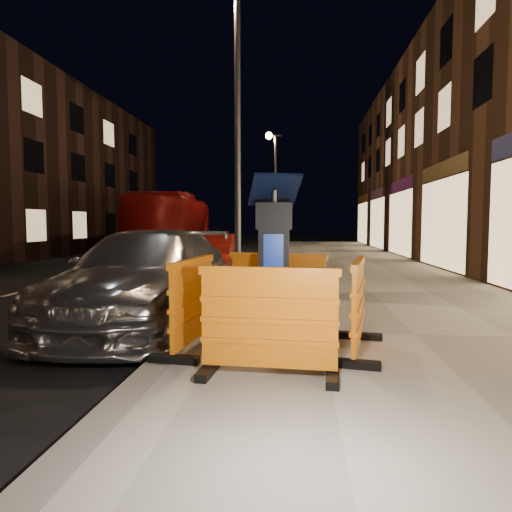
# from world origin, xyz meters

# --- Properties ---
(ground_plane) EXTENTS (120.00, 120.00, 0.00)m
(ground_plane) POSITION_xyz_m (0.00, 0.00, 0.00)
(ground_plane) COLOR black
(ground_plane) RESTS_ON ground
(sidewalk) EXTENTS (6.00, 60.00, 0.15)m
(sidewalk) POSITION_xyz_m (3.00, 0.00, 0.07)
(sidewalk) COLOR gray
(sidewalk) RESTS_ON ground
(kerb) EXTENTS (0.30, 60.00, 0.15)m
(kerb) POSITION_xyz_m (0.00, 0.00, 0.07)
(kerb) COLOR slate
(kerb) RESTS_ON ground
(parking_kiosk) EXTENTS (0.68, 0.68, 1.89)m
(parking_kiosk) POSITION_xyz_m (1.18, -0.89, 1.10)
(parking_kiosk) COLOR black
(parking_kiosk) RESTS_ON sidewalk
(barrier_front) EXTENTS (1.39, 0.65, 1.06)m
(barrier_front) POSITION_xyz_m (1.18, -1.84, 0.68)
(barrier_front) COLOR orange
(barrier_front) RESTS_ON sidewalk
(barrier_back) EXTENTS (1.44, 0.82, 1.06)m
(barrier_back) POSITION_xyz_m (1.18, 0.06, 0.68)
(barrier_back) COLOR orange
(barrier_back) RESTS_ON sidewalk
(barrier_kerbside) EXTENTS (0.71, 1.41, 1.06)m
(barrier_kerbside) POSITION_xyz_m (0.23, -0.89, 0.68)
(barrier_kerbside) COLOR orange
(barrier_kerbside) RESTS_ON sidewalk
(barrier_bldgside) EXTENTS (0.80, 1.43, 1.06)m
(barrier_bldgside) POSITION_xyz_m (2.13, -0.89, 0.68)
(barrier_bldgside) COLOR orange
(barrier_bldgside) RESTS_ON sidewalk
(car_silver) EXTENTS (2.16, 5.19, 1.50)m
(car_silver) POSITION_xyz_m (-0.95, 1.04, 0.00)
(car_silver) COLOR #B2B2B7
(car_silver) RESTS_ON ground
(car_red) EXTENTS (1.61, 3.83, 1.23)m
(car_red) POSITION_xyz_m (-1.41, 9.32, 0.00)
(car_red) COLOR #A91C12
(car_red) RESTS_ON ground
(bus_doubledecker) EXTENTS (3.58, 11.08, 3.03)m
(bus_doubledecker) POSITION_xyz_m (-4.90, 16.80, 0.00)
(bus_doubledecker) COLOR maroon
(bus_doubledecker) RESTS_ON ground
(street_lamp_mid) EXTENTS (0.12, 0.12, 6.00)m
(street_lamp_mid) POSITION_xyz_m (0.25, 3.00, 3.15)
(street_lamp_mid) COLOR #3F3F44
(street_lamp_mid) RESTS_ON sidewalk
(street_lamp_far) EXTENTS (0.12, 0.12, 6.00)m
(street_lamp_far) POSITION_xyz_m (0.25, 18.00, 3.15)
(street_lamp_far) COLOR #3F3F44
(street_lamp_far) RESTS_ON sidewalk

